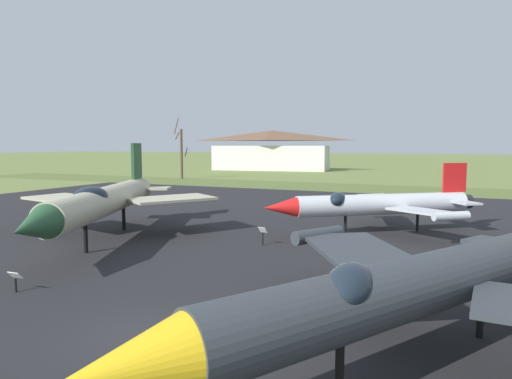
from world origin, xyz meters
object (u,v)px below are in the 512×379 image
info_placard_front_left (15,279)px  jet_fighter_front_right (415,285)px  jet_fighter_rear_center (376,204)px  jet_fighter_front_left (103,201)px  visitor_building (271,151)px  info_placard_rear_center (263,234)px

info_placard_front_left → jet_fighter_front_right: (14.23, -0.06, 1.63)m
jet_fighter_rear_center → info_placard_front_left: bearing=-121.4°
jet_fighter_front_left → visitor_building: bearing=105.0°
info_placard_front_left → visitor_building: 87.31m
jet_fighter_rear_center → jet_fighter_front_left: bearing=-147.3°
jet_fighter_front_left → info_placard_front_left: (3.31, -8.33, -1.88)m
info_placard_front_left → jet_fighter_rear_center: bearing=58.6°
jet_fighter_front_left → visitor_building: (-20.23, 75.66, 1.92)m
jet_fighter_front_left → jet_fighter_front_right: (17.54, -8.39, -0.25)m
jet_fighter_rear_center → jet_fighter_front_right: bearing=-77.9°
jet_fighter_front_left → jet_fighter_rear_center: size_ratio=1.36×
info_placard_front_left → visitor_building: bearing=105.7°
visitor_building → jet_fighter_rear_center: bearing=-63.0°
info_placard_front_left → jet_fighter_rear_center: 20.23m
jet_fighter_front_left → info_placard_rear_center: 9.32m
info_placard_front_left → info_placard_rear_center: bearing=64.3°
jet_fighter_rear_center → visitor_building: size_ratio=0.44×
info_placard_front_left → jet_fighter_front_right: jet_fighter_front_right is taller
jet_fighter_front_right → jet_fighter_rear_center: (-3.71, 17.29, -0.25)m
jet_fighter_front_left → info_placard_rear_center: bearing=18.2°
jet_fighter_front_right → info_placard_rear_center: jet_fighter_front_right is taller
jet_fighter_front_right → jet_fighter_rear_center: 17.68m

